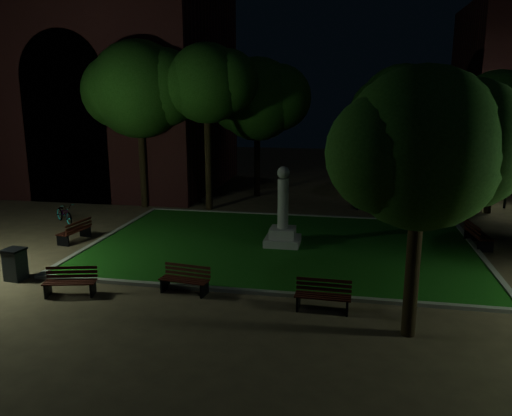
{
  "coord_description": "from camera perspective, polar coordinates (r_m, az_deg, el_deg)",
  "views": [
    {
      "loc": [
        2.55,
        -17.34,
        6.04
      ],
      "look_at": [
        -0.91,
        1.0,
        1.78
      ],
      "focal_mm": 35.0,
      "sensor_mm": 36.0,
      "label": 1
    }
  ],
  "objects": [
    {
      "name": "tree_north_er",
      "position": [
        28.2,
        16.66,
        10.64
      ],
      "size": [
        5.96,
        4.87,
        7.64
      ],
      "color": "black",
      "rests_on": "ground"
    },
    {
      "name": "bench_far_side",
      "position": [
        27.54,
        13.04,
        0.84
      ],
      "size": [
        1.9,
        1.01,
        0.99
      ],
      "rotation": [
        0.0,
        0.0,
        3.37
      ],
      "color": "black",
      "rests_on": "ground"
    },
    {
      "name": "bench_near_left",
      "position": [
        15.83,
        -8.1,
        -8.16
      ],
      "size": [
        1.61,
        0.74,
        0.85
      ],
      "rotation": [
        0.0,
        0.0,
        -0.14
      ],
      "color": "black",
      "rests_on": "ground"
    },
    {
      "name": "trash_bin",
      "position": [
        18.47,
        -25.82,
        -5.79
      ],
      "size": [
        0.69,
        0.69,
        1.07
      ],
      "color": "black",
      "rests_on": "ground"
    },
    {
      "name": "bench_right_side",
      "position": [
        22.14,
        23.95,
        -2.89
      ],
      "size": [
        0.81,
        1.82,
        0.97
      ],
      "rotation": [
        0.0,
        0.0,
        1.69
      ],
      "color": "black",
      "rests_on": "ground"
    },
    {
      "name": "lamppost_ne",
      "position": [
        29.86,
        27.05,
        5.48
      ],
      "size": [
        1.18,
        0.28,
        4.15
      ],
      "color": "black",
      "rests_on": "ground"
    },
    {
      "name": "tree_north_wl",
      "position": [
        26.27,
        -5.47,
        13.97
      ],
      "size": [
        5.0,
        4.08,
        8.63
      ],
      "color": "black",
      "rests_on": "ground"
    },
    {
      "name": "bench_near_right",
      "position": [
        14.58,
        7.66,
        -9.98
      ],
      "size": [
        1.6,
        0.6,
        0.87
      ],
      "rotation": [
        0.0,
        0.0,
        -0.03
      ],
      "color": "black",
      "rests_on": "ground"
    },
    {
      "name": "monument",
      "position": [
        20.16,
        3.08,
        -1.78
      ],
      "size": [
        1.4,
        1.4,
        3.2
      ],
      "color": "gray",
      "rests_on": "lawn"
    },
    {
      "name": "building_main",
      "position": [
        36.19,
        -20.54,
        14.19
      ],
      "size": [
        20.0,
        12.0,
        15.0
      ],
      "color": "#4A1D1D",
      "rests_on": "ground"
    },
    {
      "name": "ground",
      "position": [
        18.54,
        2.21,
        -6.18
      ],
      "size": [
        80.0,
        80.0,
        0.0
      ],
      "primitive_type": "plane",
      "color": "brown"
    },
    {
      "name": "bicycle",
      "position": [
        25.64,
        -21.07,
        -0.53
      ],
      "size": [
        1.85,
        1.65,
        0.97
      ],
      "primitive_type": "imported",
      "rotation": [
        0.0,
        0.0,
        0.9
      ],
      "color": "black",
      "rests_on": "ground"
    },
    {
      "name": "tree_nw",
      "position": [
        27.42,
        -13.02,
        13.06
      ],
      "size": [
        6.24,
        5.1,
        8.85
      ],
      "color": "black",
      "rests_on": "ground"
    },
    {
      "name": "lawn",
      "position": [
        20.41,
        3.05,
        -4.27
      ],
      "size": [
        15.0,
        10.0,
        0.08
      ],
      "primitive_type": "cube",
      "color": "#165012",
      "rests_on": "ground"
    },
    {
      "name": "bench_left_side",
      "position": [
        22.25,
        -19.95,
        -2.56
      ],
      "size": [
        0.79,
        1.7,
        0.9
      ],
      "rotation": [
        0.0,
        0.0,
        -1.71
      ],
      "color": "black",
      "rests_on": "ground"
    },
    {
      "name": "tree_far_north",
      "position": [
        29.86,
        0.34,
        12.31
      ],
      "size": [
        5.94,
        4.85,
        8.19
      ],
      "color": "black",
      "rests_on": "ground"
    },
    {
      "name": "lamppost_nw",
      "position": [
        31.44,
        -17.63,
        6.72
      ],
      "size": [
        1.18,
        0.28,
        4.27
      ],
      "color": "black",
      "rests_on": "ground"
    },
    {
      "name": "tree_ne",
      "position": [
        28.12,
        26.07,
        9.66
      ],
      "size": [
        5.28,
        4.31,
        7.27
      ],
      "color": "black",
      "rests_on": "ground"
    },
    {
      "name": "lawn_kerb",
      "position": [
        20.4,
        3.05,
        -4.21
      ],
      "size": [
        15.4,
        10.4,
        0.12
      ],
      "color": "slate",
      "rests_on": "ground"
    },
    {
      "name": "tree_se",
      "position": [
        12.51,
        18.78,
        6.4
      ],
      "size": [
        4.81,
        3.92,
        6.75
      ],
      "color": "black",
      "rests_on": "ground"
    },
    {
      "name": "bench_west_near",
      "position": [
        16.51,
        -20.43,
        -7.97
      ],
      "size": [
        1.64,
        0.89,
        0.85
      ],
      "rotation": [
        0.0,
        0.0,
        0.23
      ],
      "color": "black",
      "rests_on": "ground"
    }
  ]
}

